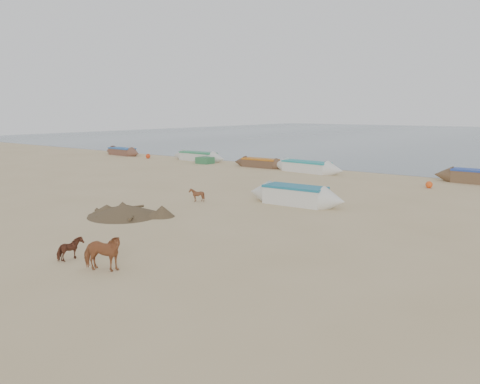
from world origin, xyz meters
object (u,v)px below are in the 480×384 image
Objects in this scene: calf_front at (197,195)px; cow_adult at (102,253)px; near_canoe at (295,195)px; calf_right at (71,249)px.

cow_adult is at bearing 27.44° from calf_front.
cow_adult is at bearing -90.35° from near_canoe.
cow_adult reaches higher than calf_right.
calf_right is (-1.72, 0.03, -0.21)m from cow_adult.
near_canoe is (-0.54, 12.64, -0.09)m from cow_adult.
calf_right is 12.66m from near_canoe.
cow_adult is 1.85× the size of calf_right.
near_canoe is at bearing -30.35° from calf_right.
calf_front is 0.99× the size of calf_right.
calf_right is at bearing -98.13° from near_canoe.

